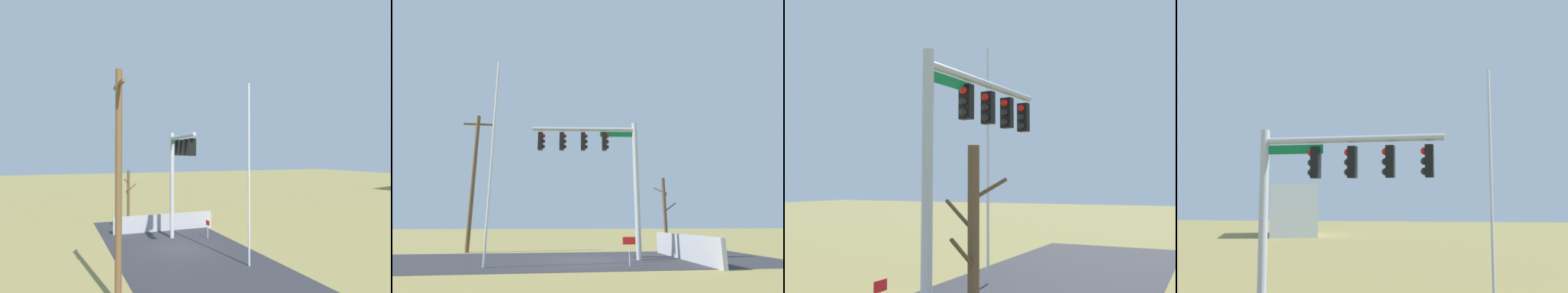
% 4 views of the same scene
% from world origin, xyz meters
% --- Properties ---
extents(ground_plane, '(160.00, 160.00, 0.00)m').
position_xyz_m(ground_plane, '(0.00, 0.00, 0.00)').
color(ground_plane, olive).
extents(road_surface, '(28.00, 8.00, 0.01)m').
position_xyz_m(road_surface, '(-4.00, 0.00, 0.01)').
color(road_surface, '#2D2D33').
rests_on(road_surface, ground_plane).
extents(sidewalk_corner, '(6.00, 6.00, 0.01)m').
position_xyz_m(sidewalk_corner, '(3.69, -0.45, 0.00)').
color(sidewalk_corner, '#B7B5AD').
rests_on(sidewalk_corner, ground_plane).
extents(retaining_fence, '(0.20, 7.54, 1.24)m').
position_xyz_m(retaining_fence, '(5.01, -0.59, 0.62)').
color(retaining_fence, '#A8A8AD').
rests_on(retaining_fence, ground_plane).
extents(signal_mast, '(5.73, 0.82, 7.18)m').
position_xyz_m(signal_mast, '(0.96, -0.28, 5.13)').
color(signal_mast, '#B2B5BA').
rests_on(signal_mast, ground_plane).
extents(flagpole, '(0.10, 0.10, 9.43)m').
position_xyz_m(flagpole, '(-4.52, -2.28, 4.71)').
color(flagpole, silver).
rests_on(flagpole, ground_plane).
extents(utility_pole, '(1.90, 0.26, 9.04)m').
position_xyz_m(utility_pole, '(-6.91, 4.79, 4.69)').
color(utility_pole, brown).
rests_on(utility_pole, ground_plane).
extents(bare_tree, '(1.27, 1.02, 4.53)m').
position_xyz_m(bare_tree, '(5.12, 2.06, 2.32)').
color(bare_tree, brown).
rests_on(bare_tree, ground_plane).
extents(open_sign, '(0.56, 0.04, 1.22)m').
position_xyz_m(open_sign, '(1.62, -2.65, 0.91)').
color(open_sign, silver).
rests_on(open_sign, ground_plane).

